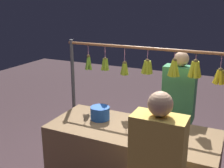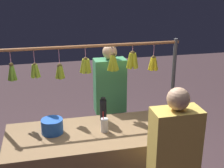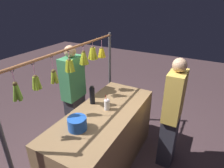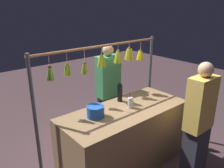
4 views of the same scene
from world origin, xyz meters
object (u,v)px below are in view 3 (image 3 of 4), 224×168
at_px(vendor_person, 74,95).
at_px(drink_cup, 107,105).
at_px(customer_person, 172,116).
at_px(water_bottle, 92,95).
at_px(blue_bucket, 77,123).

bearing_deg(vendor_person, drink_cup, 73.45).
bearing_deg(customer_person, drink_cup, -62.28).
distance_m(water_bottle, blue_bucket, 0.57).
height_order(blue_bucket, customer_person, customer_person).
bearing_deg(blue_bucket, customer_person, 136.94).
relative_size(water_bottle, blue_bucket, 1.21).
bearing_deg(blue_bucket, drink_cup, 170.25).
bearing_deg(customer_person, water_bottle, -70.43).
bearing_deg(customer_person, blue_bucket, -43.06).
xyz_separation_m(water_bottle, blue_bucket, (0.55, 0.17, -0.05)).
bearing_deg(blue_bucket, vendor_person, -138.29).
bearing_deg(drink_cup, water_bottle, -98.69).
bearing_deg(water_bottle, blue_bucket, 16.99).
relative_size(blue_bucket, vendor_person, 0.13).
height_order(vendor_person, customer_person, vendor_person).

